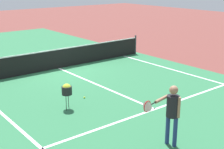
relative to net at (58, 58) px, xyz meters
The scene contains 10 objects.
ground_plane 0.49m from the net, ahead, with size 60.00×60.00×0.00m, color brown.
court_surface_inbounds 0.49m from the net, ahead, with size 10.62×24.40×0.00m, color #2D7247.
line_sideline_left 7.24m from the net, 124.66° to the right, with size 0.10×11.89×0.01m, color white.
line_sideline_right 7.24m from the net, 55.34° to the right, with size 0.10×11.89×0.01m, color white.
line_service_near 6.42m from the net, 90.00° to the right, with size 8.22×0.10×0.01m, color white.
line_center_service 3.24m from the net, 90.00° to the right, with size 0.10×6.40×0.01m, color white.
net is the anchor object (origin of this frame).
player_near 8.44m from the net, 99.61° to the right, with size 1.21×0.41×1.63m.
ball_hopper 5.07m from the net, 116.20° to the right, with size 0.34×0.34×0.87m.
tennis_ball_mid_court 4.33m from the net, 107.20° to the right, with size 0.07×0.07×0.07m, color #CCE033.
Camera 1 is at (-7.20, -13.16, 4.17)m, focal length 51.02 mm.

